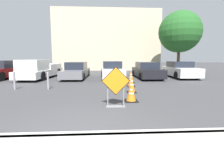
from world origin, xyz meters
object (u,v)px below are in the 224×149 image
(parked_car_fourth, at_px, (147,71))
(bollard_second, at_px, (14,80))
(traffic_cone_nearest, at_px, (131,93))
(pickup_truck, at_px, (39,70))
(parked_car_fifth, at_px, (180,70))
(bollard_nearest, at_px, (48,80))
(parked_car_second, at_px, (77,71))
(traffic_cone_second, at_px, (132,85))
(traffic_cone_third, at_px, (131,82))
(parked_car_third, at_px, (112,70))
(parked_car_nearest, at_px, (2,70))
(traffic_cone_fourth, at_px, (131,77))
(road_closed_sign, at_px, (116,85))

(parked_car_fourth, xyz_separation_m, bollard_second, (-8.66, -4.43, -0.11))
(traffic_cone_nearest, bearing_deg, pickup_truck, 133.06)
(traffic_cone_nearest, distance_m, parked_car_fifth, 9.22)
(bollard_nearest, bearing_deg, parked_car_fifth, 25.33)
(parked_car_second, relative_size, bollard_nearest, 4.93)
(traffic_cone_second, relative_size, pickup_truck, 0.15)
(parked_car_fifth, distance_m, bollard_nearest, 10.97)
(pickup_truck, distance_m, parked_car_second, 3.10)
(traffic_cone_nearest, height_order, parked_car_fifth, parked_car_fifth)
(pickup_truck, xyz_separation_m, parked_car_fifth, (12.29, 0.18, -0.04))
(pickup_truck, xyz_separation_m, bollard_second, (0.56, -4.51, -0.19))
(traffic_cone_third, relative_size, bollard_nearest, 0.62)
(pickup_truck, distance_m, parked_car_third, 6.16)
(parked_car_nearest, xyz_separation_m, parked_car_third, (9.20, -0.21, -0.03))
(parked_car_nearest, distance_m, parked_car_fourth, 12.27)
(pickup_truck, distance_m, bollard_nearest, 5.10)
(pickup_truck, bearing_deg, parked_car_nearest, 3.59)
(parked_car_fifth, bearing_deg, pickup_truck, 2.28)
(traffic_cone_fourth, distance_m, parked_car_fourth, 3.07)
(traffic_cone_third, bearing_deg, bollard_nearest, -173.53)
(parked_car_second, distance_m, bollard_second, 5.37)
(bollard_second, bearing_deg, road_closed_sign, -31.48)
(parked_car_nearest, height_order, parked_car_second, parked_car_nearest)
(traffic_cone_third, bearing_deg, parked_car_third, 104.62)
(traffic_cone_nearest, bearing_deg, road_closed_sign, -133.05)
(parked_car_fourth, relative_size, bollard_second, 4.18)
(road_closed_sign, bearing_deg, traffic_cone_second, 66.49)
(traffic_cone_nearest, height_order, parked_car_second, parked_car_second)
(traffic_cone_fourth, height_order, parked_car_second, parked_car_second)
(pickup_truck, xyz_separation_m, parked_car_second, (3.09, 0.23, -0.08))
(parked_car_nearest, bearing_deg, traffic_cone_fourth, 169.11)
(traffic_cone_third, xyz_separation_m, bollard_nearest, (-4.76, -0.54, 0.22))
(pickup_truck, relative_size, parked_car_fifth, 1.31)
(traffic_cone_second, relative_size, parked_car_third, 0.19)
(pickup_truck, distance_m, parked_car_fourth, 9.23)
(traffic_cone_nearest, distance_m, traffic_cone_third, 3.13)
(traffic_cone_fourth, bearing_deg, parked_car_fourth, 53.17)
(road_closed_sign, height_order, parked_car_nearest, parked_car_nearest)
(parked_car_nearest, bearing_deg, road_closed_sign, 141.79)
(traffic_cone_second, distance_m, parked_car_fifth, 7.87)
(traffic_cone_second, height_order, parked_car_fourth, parked_car_fourth)
(bollard_second, bearing_deg, bollard_nearest, 0.00)
(parked_car_fourth, bearing_deg, traffic_cone_nearest, 69.02)
(parked_car_third, height_order, parked_car_fifth, parked_car_third)
(traffic_cone_second, relative_size, traffic_cone_third, 1.36)
(traffic_cone_second, relative_size, parked_car_nearest, 0.19)
(traffic_cone_second, xyz_separation_m, parked_car_fifth, (5.40, 5.71, 0.28))
(traffic_cone_second, xyz_separation_m, parked_car_third, (-0.74, 5.33, 0.29))
(traffic_cone_second, relative_size, parked_car_fifth, 0.19)
(parked_car_fifth, relative_size, bollard_nearest, 4.41)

